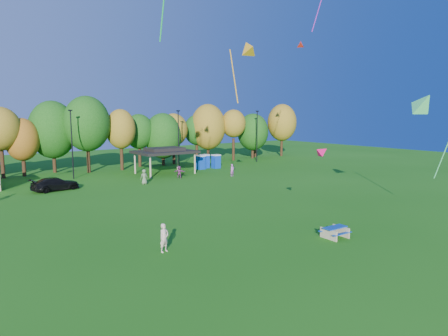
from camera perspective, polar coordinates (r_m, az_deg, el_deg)
ground at (r=20.72m, az=5.84°, el=-16.79°), size 160.00×160.00×0.00m
tree_line at (r=60.65m, az=-25.11°, el=4.52°), size 93.57×10.55×11.15m
lamp_posts at (r=56.03m, az=-20.91°, el=3.50°), size 64.50×0.25×9.09m
pavilion at (r=57.76m, az=-8.47°, el=2.37°), size 8.20×6.20×3.77m
porta_potties at (r=62.81m, az=-2.41°, el=0.93°), size 3.75×2.34×2.18m
picnic_table at (r=29.20m, az=15.56°, el=-8.71°), size 1.84×1.54×0.78m
kite_flyer at (r=25.53m, az=-8.55°, el=-9.83°), size 0.75×0.59×1.82m
car_d at (r=48.66m, az=-22.96°, el=-2.11°), size 5.46×2.93×1.50m
far_person_0 at (r=53.59m, az=-6.40°, el=-0.58°), size 1.42×1.47×1.68m
far_person_4 at (r=55.12m, az=1.19°, el=-0.30°), size 0.65×0.46×1.68m
far_person_5 at (r=49.70m, az=-11.34°, el=-1.24°), size 0.95×0.67×1.85m
kite_3 at (r=34.81m, az=3.40°, el=16.74°), size 1.80×3.42×5.54m
kite_4 at (r=30.47m, az=13.95°, el=2.33°), size 1.29×1.16×1.09m
kite_5 at (r=55.09m, az=10.89°, el=17.09°), size 1.75×1.74×1.40m
kite_13 at (r=37.97m, az=26.64°, el=8.30°), size 2.63×4.76×7.77m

